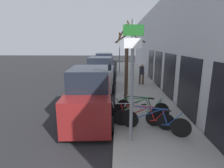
{
  "coord_description": "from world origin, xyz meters",
  "views": [
    {
      "loc": [
        1.12,
        -1.36,
        3.28
      ],
      "look_at": [
        0.86,
        6.72,
        1.44
      ],
      "focal_mm": 28.0,
      "sensor_mm": 36.0,
      "label": 1
    }
  ],
  "objects_px": {
    "traffic_light": "(120,47)",
    "bicycle_0": "(154,122)",
    "bicycle_3": "(139,110)",
    "bicycle_4": "(142,107)",
    "bicycle_2": "(133,115)",
    "pedestrian_near": "(142,73)",
    "parked_car_2": "(104,65)",
    "parked_car_0": "(90,96)",
    "parked_car_1": "(101,74)",
    "bicycle_1": "(143,118)",
    "street_tree": "(127,66)",
    "signpost": "(132,78)"
  },
  "relations": [
    {
      "from": "bicycle_4",
      "to": "parked_car_1",
      "type": "bearing_deg",
      "value": 43.94
    },
    {
      "from": "traffic_light",
      "to": "parked_car_2",
      "type": "bearing_deg",
      "value": -143.65
    },
    {
      "from": "bicycle_1",
      "to": "bicycle_2",
      "type": "relative_size",
      "value": 1.0
    },
    {
      "from": "parked_car_2",
      "to": "bicycle_3",
      "type": "bearing_deg",
      "value": -81.5
    },
    {
      "from": "parked_car_2",
      "to": "street_tree",
      "type": "relative_size",
      "value": 1.01
    },
    {
      "from": "street_tree",
      "to": "parked_car_0",
      "type": "bearing_deg",
      "value": -132.75
    },
    {
      "from": "parked_car_2",
      "to": "street_tree",
      "type": "xyz_separation_m",
      "value": [
        1.9,
        -9.43,
        1.11
      ]
    },
    {
      "from": "bicycle_0",
      "to": "parked_car_1",
      "type": "bearing_deg",
      "value": 41.58
    },
    {
      "from": "parked_car_0",
      "to": "bicycle_2",
      "type": "bearing_deg",
      "value": -29.16
    },
    {
      "from": "bicycle_2",
      "to": "pedestrian_near",
      "type": "relative_size",
      "value": 1.4
    },
    {
      "from": "bicycle_1",
      "to": "signpost",
      "type": "bearing_deg",
      "value": 162.06
    },
    {
      "from": "bicycle_0",
      "to": "parked_car_1",
      "type": "distance_m",
      "value": 7.48
    },
    {
      "from": "parked_car_1",
      "to": "pedestrian_near",
      "type": "bearing_deg",
      "value": 14.56
    },
    {
      "from": "bicycle_4",
      "to": "street_tree",
      "type": "bearing_deg",
      "value": 39.68
    },
    {
      "from": "bicycle_0",
      "to": "parked_car_1",
      "type": "height_order",
      "value": "parked_car_1"
    },
    {
      "from": "street_tree",
      "to": "parked_car_2",
      "type": "bearing_deg",
      "value": 101.39
    },
    {
      "from": "signpost",
      "to": "bicycle_0",
      "type": "relative_size",
      "value": 1.63
    },
    {
      "from": "bicycle_3",
      "to": "traffic_light",
      "type": "distance_m",
      "value": 13.08
    },
    {
      "from": "bicycle_0",
      "to": "parked_car_1",
      "type": "xyz_separation_m",
      "value": [
        -2.59,
        7.0,
        0.52
      ]
    },
    {
      "from": "signpost",
      "to": "bicycle_3",
      "type": "xyz_separation_m",
      "value": [
        0.47,
        1.67,
        -1.7
      ]
    },
    {
      "from": "parked_car_0",
      "to": "traffic_light",
      "type": "relative_size",
      "value": 1.02
    },
    {
      "from": "bicycle_1",
      "to": "street_tree",
      "type": "height_order",
      "value": "street_tree"
    },
    {
      "from": "bicycle_3",
      "to": "parked_car_1",
      "type": "bearing_deg",
      "value": 14.2
    },
    {
      "from": "signpost",
      "to": "bicycle_3",
      "type": "bearing_deg",
      "value": 74.14
    },
    {
      "from": "bicycle_0",
      "to": "bicycle_1",
      "type": "relative_size",
      "value": 1.02
    },
    {
      "from": "parked_car_0",
      "to": "parked_car_1",
      "type": "xyz_separation_m",
      "value": [
        -0.07,
        5.54,
        0.02
      ]
    },
    {
      "from": "parked_car_1",
      "to": "pedestrian_near",
      "type": "relative_size",
      "value": 2.51
    },
    {
      "from": "parked_car_0",
      "to": "street_tree",
      "type": "xyz_separation_m",
      "value": [
        1.68,
        1.81,
        1.12
      ]
    },
    {
      "from": "street_tree",
      "to": "traffic_light",
      "type": "relative_size",
      "value": 0.95
    },
    {
      "from": "bicycle_0",
      "to": "bicycle_4",
      "type": "height_order",
      "value": "bicycle_0"
    },
    {
      "from": "bicycle_3",
      "to": "parked_car_2",
      "type": "relative_size",
      "value": 0.59
    },
    {
      "from": "parked_car_1",
      "to": "parked_car_2",
      "type": "relative_size",
      "value": 0.95
    },
    {
      "from": "signpost",
      "to": "bicycle_1",
      "type": "relative_size",
      "value": 1.66
    },
    {
      "from": "parked_car_1",
      "to": "parked_car_2",
      "type": "height_order",
      "value": "parked_car_1"
    },
    {
      "from": "bicycle_3",
      "to": "bicycle_4",
      "type": "bearing_deg",
      "value": -27.72
    },
    {
      "from": "signpost",
      "to": "traffic_light",
      "type": "relative_size",
      "value": 0.85
    },
    {
      "from": "parked_car_1",
      "to": "parked_car_0",
      "type": "bearing_deg",
      "value": -89.17
    },
    {
      "from": "pedestrian_near",
      "to": "traffic_light",
      "type": "xyz_separation_m",
      "value": [
        -1.7,
        6.08,
        1.93
      ]
    },
    {
      "from": "parked_car_0",
      "to": "bicycle_4",
      "type": "bearing_deg",
      "value": -2.49
    },
    {
      "from": "traffic_light",
      "to": "bicycle_0",
      "type": "bearing_deg",
      "value": -85.37
    },
    {
      "from": "signpost",
      "to": "bicycle_4",
      "type": "bearing_deg",
      "value": 72.9
    },
    {
      "from": "signpost",
      "to": "bicycle_4",
      "type": "xyz_separation_m",
      "value": [
        0.65,
        2.11,
        -1.73
      ]
    },
    {
      "from": "bicycle_3",
      "to": "parked_car_0",
      "type": "bearing_deg",
      "value": 73.49
    },
    {
      "from": "bicycle_2",
      "to": "bicycle_4",
      "type": "relative_size",
      "value": 1.04
    },
    {
      "from": "bicycle_4",
      "to": "bicycle_0",
      "type": "bearing_deg",
      "value": -150.55
    },
    {
      "from": "bicycle_3",
      "to": "parked_car_2",
      "type": "height_order",
      "value": "parked_car_2"
    },
    {
      "from": "bicycle_0",
      "to": "bicycle_2",
      "type": "distance_m",
      "value": 0.93
    },
    {
      "from": "traffic_light",
      "to": "bicycle_4",
      "type": "bearing_deg",
      "value": -85.87
    },
    {
      "from": "parked_car_0",
      "to": "traffic_light",
      "type": "bearing_deg",
      "value": 80.0
    },
    {
      "from": "bicycle_1",
      "to": "parked_car_0",
      "type": "bearing_deg",
      "value": 73.96
    }
  ]
}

